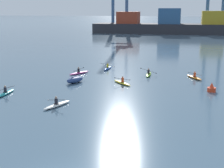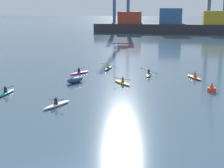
{
  "view_description": "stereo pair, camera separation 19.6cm",
  "coord_description": "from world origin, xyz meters",
  "px_view_note": "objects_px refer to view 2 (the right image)",
  "views": [
    {
      "loc": [
        5.38,
        -13.87,
        8.56
      ],
      "look_at": [
        -2.22,
        19.96,
        0.6
      ],
      "focal_mm": 52.48,
      "sensor_mm": 36.0,
      "label": 1
    },
    {
      "loc": [
        5.58,
        -13.82,
        8.56
      ],
      "look_at": [
        -2.22,
        19.96,
        0.6
      ],
      "focal_mm": 52.48,
      "sensor_mm": 36.0,
      "label": 2
    }
  ],
  "objects_px": {
    "channel_buoy": "(212,89)",
    "kayak_orange": "(195,77)",
    "kayak_magenta": "(79,73)",
    "capsized_dinghy": "(75,80)",
    "kayak_yellow": "(122,83)",
    "kayak_lime": "(149,74)",
    "kayak_blue": "(108,68)",
    "kayak_teal": "(6,93)",
    "kayak_white": "(57,104)",
    "container_barge": "(171,25)"
  },
  "relations": [
    {
      "from": "kayak_white",
      "to": "kayak_teal",
      "type": "bearing_deg",
      "value": 157.06
    },
    {
      "from": "kayak_blue",
      "to": "kayak_yellow",
      "type": "xyz_separation_m",
      "value": [
        3.9,
        -9.06,
        0.0
      ]
    },
    {
      "from": "capsized_dinghy",
      "to": "kayak_magenta",
      "type": "height_order",
      "value": "kayak_magenta"
    },
    {
      "from": "kayak_magenta",
      "to": "kayak_yellow",
      "type": "xyz_separation_m",
      "value": [
        6.85,
        -4.72,
        0.0
      ]
    },
    {
      "from": "kayak_magenta",
      "to": "kayak_lime",
      "type": "relative_size",
      "value": 0.95
    },
    {
      "from": "kayak_teal",
      "to": "kayak_lime",
      "type": "height_order",
      "value": "kayak_teal"
    },
    {
      "from": "kayak_teal",
      "to": "kayak_yellow",
      "type": "bearing_deg",
      "value": 34.22
    },
    {
      "from": "kayak_magenta",
      "to": "capsized_dinghy",
      "type": "bearing_deg",
      "value": -76.92
    },
    {
      "from": "kayak_yellow",
      "to": "kayak_teal",
      "type": "bearing_deg",
      "value": -145.78
    },
    {
      "from": "kayak_blue",
      "to": "kayak_orange",
      "type": "height_order",
      "value": "same"
    },
    {
      "from": "container_barge",
      "to": "kayak_magenta",
      "type": "relative_size",
      "value": 16.64
    },
    {
      "from": "kayak_magenta",
      "to": "kayak_yellow",
      "type": "bearing_deg",
      "value": -34.58
    },
    {
      "from": "capsized_dinghy",
      "to": "channel_buoy",
      "type": "height_order",
      "value": "channel_buoy"
    },
    {
      "from": "container_barge",
      "to": "capsized_dinghy",
      "type": "distance_m",
      "value": 84.18
    },
    {
      "from": "kayak_white",
      "to": "kayak_orange",
      "type": "height_order",
      "value": "same"
    },
    {
      "from": "kayak_blue",
      "to": "kayak_teal",
      "type": "height_order",
      "value": "kayak_teal"
    },
    {
      "from": "container_barge",
      "to": "kayak_orange",
      "type": "distance_m",
      "value": 78.66
    },
    {
      "from": "kayak_magenta",
      "to": "kayak_white",
      "type": "relative_size",
      "value": 0.96
    },
    {
      "from": "kayak_blue",
      "to": "kayak_yellow",
      "type": "height_order",
      "value": "same"
    },
    {
      "from": "kayak_blue",
      "to": "kayak_orange",
      "type": "xyz_separation_m",
      "value": [
        12.19,
        -4.0,
        0.0
      ]
    },
    {
      "from": "kayak_orange",
      "to": "kayak_yellow",
      "type": "xyz_separation_m",
      "value": [
        -8.29,
        -5.06,
        -0.0
      ]
    },
    {
      "from": "capsized_dinghy",
      "to": "kayak_blue",
      "type": "xyz_separation_m",
      "value": [
        1.73,
        9.59,
        -0.18
      ]
    },
    {
      "from": "capsized_dinghy",
      "to": "kayak_lime",
      "type": "bearing_deg",
      "value": 38.25
    },
    {
      "from": "kayak_teal",
      "to": "kayak_yellow",
      "type": "distance_m",
      "value": 13.02
    },
    {
      "from": "kayak_yellow",
      "to": "kayak_magenta",
      "type": "bearing_deg",
      "value": 145.42
    },
    {
      "from": "capsized_dinghy",
      "to": "kayak_magenta",
      "type": "distance_m",
      "value": 5.39
    },
    {
      "from": "kayak_yellow",
      "to": "kayak_lime",
      "type": "bearing_deg",
      "value": 67.4
    },
    {
      "from": "kayak_magenta",
      "to": "kayak_blue",
      "type": "bearing_deg",
      "value": 55.76
    },
    {
      "from": "kayak_white",
      "to": "kayak_orange",
      "type": "xyz_separation_m",
      "value": [
        12.31,
        15.24,
        0.0
      ]
    },
    {
      "from": "kayak_lime",
      "to": "kayak_blue",
      "type": "bearing_deg",
      "value": 152.94
    },
    {
      "from": "kayak_white",
      "to": "kayak_teal",
      "type": "height_order",
      "value": "kayak_teal"
    },
    {
      "from": "kayak_blue",
      "to": "kayak_lime",
      "type": "distance_m",
      "value": 7.11
    },
    {
      "from": "kayak_white",
      "to": "kayak_lime",
      "type": "xyz_separation_m",
      "value": [
        6.44,
        16.01,
        0.0
      ]
    },
    {
      "from": "capsized_dinghy",
      "to": "kayak_blue",
      "type": "height_order",
      "value": "kayak_blue"
    },
    {
      "from": "kayak_blue",
      "to": "kayak_teal",
      "type": "xyz_separation_m",
      "value": [
        -6.87,
        -16.39,
        0.0
      ]
    },
    {
      "from": "capsized_dinghy",
      "to": "kayak_orange",
      "type": "height_order",
      "value": "kayak_orange"
    },
    {
      "from": "channel_buoy",
      "to": "kayak_white",
      "type": "xyz_separation_m",
      "value": [
        -13.96,
        -8.64,
        -0.19
      ]
    },
    {
      "from": "kayak_teal",
      "to": "kayak_yellow",
      "type": "height_order",
      "value": "kayak_teal"
    },
    {
      "from": "container_barge",
      "to": "kayak_teal",
      "type": "relative_size",
      "value": 15.77
    },
    {
      "from": "kayak_magenta",
      "to": "kayak_yellow",
      "type": "relative_size",
      "value": 1.12
    },
    {
      "from": "kayak_lime",
      "to": "kayak_teal",
      "type": "bearing_deg",
      "value": -135.09
    },
    {
      "from": "capsized_dinghy",
      "to": "kayak_lime",
      "type": "relative_size",
      "value": 0.83
    },
    {
      "from": "channel_buoy",
      "to": "kayak_teal",
      "type": "relative_size",
      "value": 0.29
    },
    {
      "from": "kayak_teal",
      "to": "kayak_orange",
      "type": "bearing_deg",
      "value": 33.01
    },
    {
      "from": "kayak_magenta",
      "to": "kayak_blue",
      "type": "height_order",
      "value": "kayak_magenta"
    },
    {
      "from": "channel_buoy",
      "to": "kayak_white",
      "type": "relative_size",
      "value": 0.29
    },
    {
      "from": "channel_buoy",
      "to": "kayak_blue",
      "type": "xyz_separation_m",
      "value": [
        -13.85,
        10.6,
        -0.19
      ]
    },
    {
      "from": "capsized_dinghy",
      "to": "kayak_yellow",
      "type": "distance_m",
      "value": 5.66
    },
    {
      "from": "kayak_white",
      "to": "kayak_magenta",
      "type": "bearing_deg",
      "value": 100.79
    },
    {
      "from": "channel_buoy",
      "to": "kayak_orange",
      "type": "xyz_separation_m",
      "value": [
        -1.66,
        6.6,
        -0.19
      ]
    }
  ]
}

